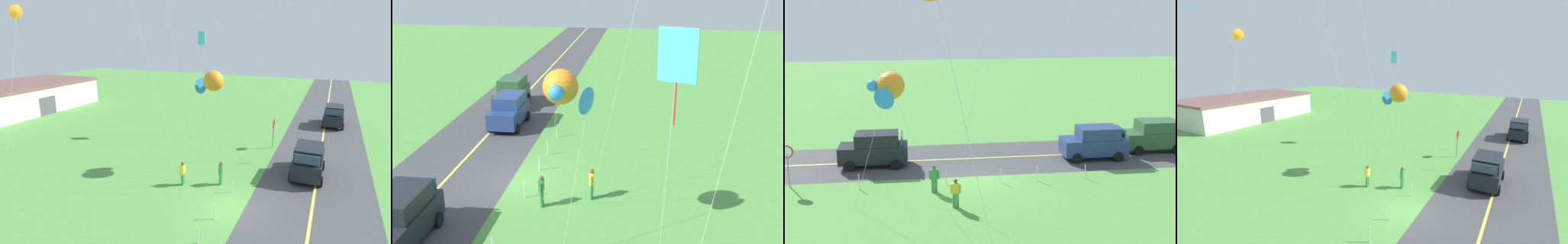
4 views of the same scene
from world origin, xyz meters
The scene contains 16 objects.
ground_plane centered at (0.00, 0.00, -0.05)m, with size 120.00×120.00×0.10m, color #549342.
asphalt_road centered at (0.00, -4.00, 0.00)m, with size 120.00×7.00×0.00m, color #424244.
road_centre_stripe centered at (0.00, -4.00, 0.01)m, with size 120.00×0.16×0.00m, color #E5E04C.
car_suv_foreground centered at (6.36, -3.34, 1.15)m, with size 4.40×2.12×2.24m.
car_parked_west_far centered at (-13.34, -4.19, 1.15)m, with size 4.40×2.12×2.24m.
car_parked_west_near centered at (-8.50, -3.04, 1.15)m, with size 4.40×2.12×2.24m.
stop_sign centered at (11.02, -0.10, 1.80)m, with size 0.76×0.08×2.56m.
person_adult_near centered at (1.62, 3.96, 0.86)m, with size 0.58×0.22×1.60m.
person_adult_companion centered at (2.66, 1.71, 0.86)m, with size 0.58×0.22×1.60m.
kite_blue_mid centered at (4.83, 3.11, 6.46)m, with size 3.31×2.10×7.16m.
kite_green_far centered at (5.10, 4.23, 5.98)m, with size 2.39×1.19×6.56m.
fence_post_0 centered at (-6.56, 0.70, 0.45)m, with size 0.05×0.05×0.90m, color silver.
fence_post_1 centered at (-3.56, 0.70, 0.45)m, with size 0.05×0.05×0.90m, color silver.
fence_post_2 centered at (-1.31, 0.70, 0.45)m, with size 0.05×0.05×0.90m, color silver.
fence_post_3 centered at (1.92, 0.70, 0.45)m, with size 0.05×0.05×0.90m, color silver.
fence_post_4 centered at (6.96, 0.70, 0.45)m, with size 0.05×0.05×0.90m, color silver.
Camera 3 is at (3.38, 27.74, 10.73)m, focal length 44.82 mm.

